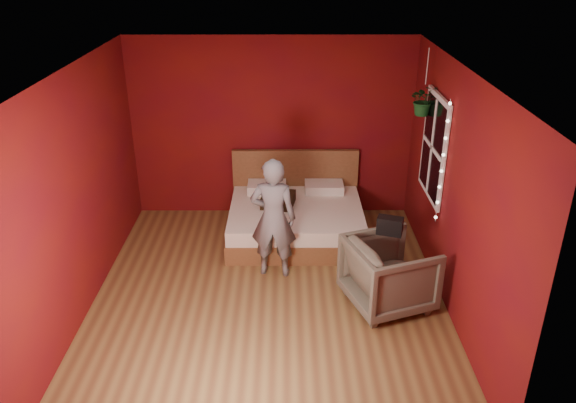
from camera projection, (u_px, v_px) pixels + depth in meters
The scene contains 10 objects.
floor at pixel (269, 295), 6.51m from camera, with size 4.50×4.50×0.00m, color brown.
room_walls at pixel (266, 160), 5.80m from camera, with size 4.04×4.54×2.62m.
window at pixel (434, 147), 6.69m from camera, with size 0.05×0.97×1.27m.
fairy_lights at pixel (443, 163), 6.22m from camera, with size 0.04×0.04×1.45m.
bed at pixel (296, 217), 7.77m from camera, with size 1.82×1.55×1.00m.
person at pixel (273, 218), 6.64m from camera, with size 0.55×0.36×1.50m, color slate.
armchair at pixel (389, 273), 6.20m from camera, with size 0.85×0.87×0.79m, color #5D594A.
handbag at pixel (390, 226), 6.16m from camera, with size 0.28×0.14×0.20m, color black.
throw_pillow at pixel (278, 200), 7.64m from camera, with size 0.42×0.42×0.15m, color black.
hanging_plant at pixel (424, 100), 6.81m from camera, with size 0.36×0.32×0.81m.
Camera 1 is at (0.21, -5.43, 3.76)m, focal length 35.00 mm.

